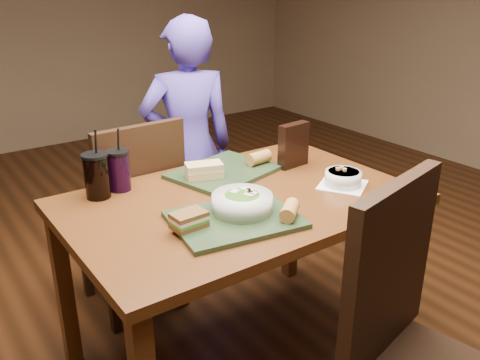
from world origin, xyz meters
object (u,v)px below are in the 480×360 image
Objects in this scene: dining_table at (240,218)px; chair_near at (413,346)px; diner at (188,148)px; baguette_far at (259,158)px; tray_far at (224,172)px; sandwich_near at (189,220)px; chip_bag at (294,145)px; cup_berry at (119,170)px; tray_near at (235,220)px; sandwich_far at (204,170)px; soup_bowl at (343,178)px; chair_far at (135,211)px; baguette_near at (290,210)px; cup_cola at (97,175)px; salad_bowl at (242,202)px.

chair_near reaches higher than dining_table.
diner reaches higher than chair_near.
chair_near is at bearing -102.56° from baguette_far.
sandwich_near is at bearing -135.68° from tray_far.
chip_bag is at bearing 22.14° from sandwich_near.
tray_far is 0.44m from cup_berry.
baguette_far is (0.39, 0.38, 0.04)m from tray_near.
tray_near is at bearing -106.53° from sandwich_far.
dining_table is 11.15× the size of sandwich_near.
baguette_far reaches higher than tray_far.
tray_far is (0.05, 1.03, 0.19)m from chair_near.
soup_bowl is 0.39m from baguette_far.
chair_far reaches higher than sandwich_far.
chair_near is 9.82× the size of baguette_near.
diner is at bearing 60.42° from sandwich_near.
tray_near is 1.57× the size of cup_cola.
tray_near is 4.00× the size of baguette_near.
cup_cola is at bearing -166.76° from cup_berry.
sandwich_near is 0.60× the size of chip_bag.
dining_table is 3.10× the size of tray_near.
tray_far is (0.22, 0.40, 0.00)m from tray_near.
baguette_near is (0.04, -0.49, -0.00)m from sandwich_far.
sandwich_near is at bearing -162.97° from chip_bag.
chip_bag is (0.36, 0.94, 0.27)m from chair_near.
chip_bag is (0.48, 0.28, 0.04)m from salad_bowl.
baguette_near is at bearing -85.59° from sandwich_far.
cup_berry is at bearing 167.73° from tray_far.
diner reaches higher than baguette_near.
diner is at bearing 66.13° from sandwich_far.
dining_table is 0.60m from chair_far.
tray_near is 0.19m from baguette_near.
cup_cola is (-0.68, -0.51, 0.16)m from diner.
baguette_near reaches higher than tray_far.
chair_near is at bearing -67.00° from cup_cola.
tray_far is 0.53m from cup_cola.
sandwich_far is at bearing 52.09° from sandwich_near.
salad_bowl reaches higher than tray_far.
cup_cola reaches higher than soup_bowl.
chair_near is at bearing -63.22° from sandwich_near.
dining_table is at bearing 160.46° from soup_bowl.
sandwich_far is (-0.02, 0.22, 0.14)m from dining_table.
baguette_far is (0.24, 0.49, 0.00)m from baguette_near.
dining_table is 0.23m from tray_near.
chair_far is at bearing 98.96° from salad_bowl.
diner is 0.77m from cup_berry.
chair_far is 8.76× the size of baguette_far.
chip_bag is (0.53, 0.31, 0.09)m from tray_near.
cup_cola is at bearing 151.66° from soup_bowl.
sandwich_near is at bearing 179.42° from soup_bowl.
baguette_far reaches higher than tray_near.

